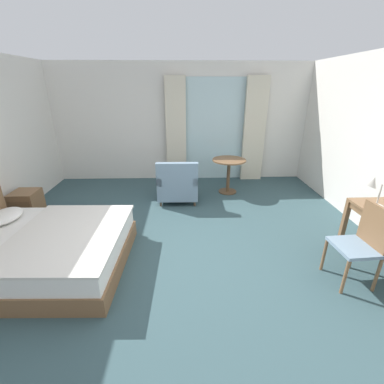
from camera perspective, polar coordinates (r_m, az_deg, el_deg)
The scene contains 11 objects.
ground at distance 3.76m, azimuth -2.38°, elevation -13.66°, with size 6.49×7.00×0.10m, color #334C51.
wall_back at distance 6.34m, azimuth -2.38°, elevation 14.69°, with size 6.09×0.12×2.65m, color silver.
balcony_glass_door at distance 6.33m, azimuth 4.99°, elevation 13.16°, with size 1.37×0.02×2.33m, color silver.
curtain_panel_left at distance 6.19m, azimuth -3.49°, elevation 13.12°, with size 0.46×0.10×2.36m, color beige.
curtain_panel_right at distance 6.40m, azimuth 13.39°, elevation 12.88°, with size 0.50×0.10×2.36m, color beige.
bed at distance 3.83m, azimuth -30.41°, elevation -10.63°, with size 2.02×1.67×1.10m.
nightstand at distance 5.25m, azimuth -32.19°, elevation -2.55°, with size 0.40×0.42×0.52m.
desk_chair at distance 3.55m, azimuth 33.10°, elevation -8.90°, with size 0.44×0.47×0.95m.
desk_lamp at distance 3.87m, azimuth 34.69°, elevation 1.32°, with size 0.31×0.17×0.42m.
armchair_by_window at distance 5.15m, azimuth -3.11°, elevation 1.63°, with size 0.78×0.73×0.86m.
round_cafe_table at distance 5.58m, azimuth 8.00°, elevation 5.18°, with size 0.70×0.70×0.73m.
Camera 1 is at (0.06, -3.05, 2.16)m, focal length 24.49 mm.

